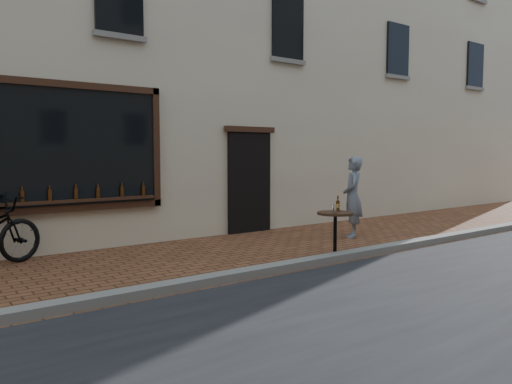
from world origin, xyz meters
TOP-DOWN VIEW (x-y plane):
  - ground at (0.00, 0.00)m, footprint 90.00×90.00m
  - kerb at (0.00, 0.20)m, footprint 90.00×0.25m
  - shop_building at (0.00, 6.50)m, footprint 28.00×6.20m
  - bistro_table at (1.40, 0.37)m, footprint 0.60×0.60m
  - pedestrian at (3.20, 1.61)m, footprint 0.72×0.71m

SIDE VIEW (x-z plane):
  - ground at x=0.00m, z-range 0.00..0.00m
  - kerb at x=0.00m, z-range 0.00..0.12m
  - bistro_table at x=1.40m, z-range 0.03..1.07m
  - pedestrian at x=3.20m, z-range 0.00..1.68m
  - shop_building at x=0.00m, z-range 0.00..10.00m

